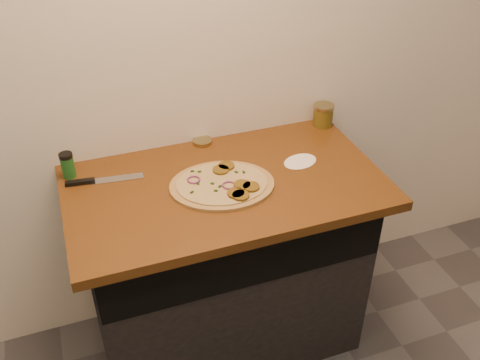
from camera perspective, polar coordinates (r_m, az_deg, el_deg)
name	(u,v)px	position (r m, az deg, el deg)	size (l,w,h in m)	color
cabinet	(224,266)	(2.35, -1.68, -9.19)	(1.10, 0.60, 0.86)	black
countertop	(225,186)	(2.04, -1.62, -0.62)	(1.20, 0.70, 0.04)	brown
pizza	(223,184)	(2.00, -1.81, -0.47)	(0.45, 0.45, 0.03)	tan
chefs_knife	(98,181)	(2.09, -14.95, -0.06)	(0.29, 0.06, 0.02)	#B7BAC1
mason_jar_lid	(202,141)	(2.26, -4.05, 4.12)	(0.08, 0.08, 0.02)	#978A58
salsa_jar	(323,115)	(2.41, 8.86, 6.87)	(0.09, 0.09, 0.10)	maroon
spice_shaker	(68,165)	(2.13, -17.91, 1.52)	(0.05, 0.05, 0.10)	#1C591F
flour_spill	(300,161)	(2.15, 6.43, 1.98)	(0.15, 0.15, 0.00)	white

